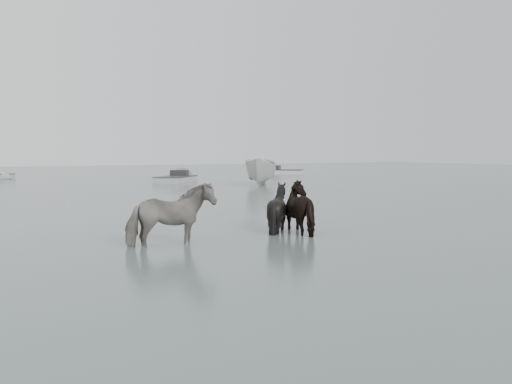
# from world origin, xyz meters

# --- Properties ---
(ground) EXTENTS (140.00, 140.00, 0.00)m
(ground) POSITION_xyz_m (0.00, 0.00, 0.00)
(ground) COLOR #4A5853
(ground) RESTS_ON ground
(pony_pinto) EXTENTS (1.81, 0.89, 1.50)m
(pony_pinto) POSITION_xyz_m (-1.40, 0.70, 0.75)
(pony_pinto) COLOR black
(pony_pinto) RESTS_ON ground
(pony_dark) EXTENTS (1.58, 1.74, 1.49)m
(pony_dark) POSITION_xyz_m (2.17, 1.03, 0.75)
(pony_dark) COLOR black
(pony_dark) RESTS_ON ground
(pony_black) EXTENTS (1.50, 1.38, 1.47)m
(pony_black) POSITION_xyz_m (1.68, 1.56, 0.73)
(pony_black) COLOR black
(pony_black) RESTS_ON ground
(boat_small) EXTENTS (3.95, 4.50, 1.69)m
(boat_small) POSITION_xyz_m (10.69, 18.40, 0.85)
(boat_small) COLOR beige
(boat_small) RESTS_ON ground
(skiff_port) EXTENTS (4.78, 5.27, 0.75)m
(skiff_port) POSITION_xyz_m (7.42, 23.60, 0.38)
(skiff_port) COLOR #9FA2A0
(skiff_port) RESTS_ON ground
(skiff_star) EXTENTS (4.55, 4.25, 0.75)m
(skiff_star) POSITION_xyz_m (20.32, 31.68, 0.38)
(skiff_star) COLOR beige
(skiff_star) RESTS_ON ground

